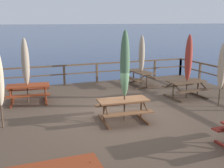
{
  "coord_description": "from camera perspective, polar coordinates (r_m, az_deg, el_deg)",
  "views": [
    {
      "loc": [
        -3.72,
        -8.82,
        4.21
      ],
      "look_at": [
        0.0,
        0.87,
        1.8
      ],
      "focal_mm": 44.0,
      "sensor_mm": 36.0,
      "label": 1
    }
  ],
  "objects": [
    {
      "name": "patio_umbrella_short_front",
      "position": [
        11.62,
        21.89,
        3.37
      ],
      "size": [
        0.32,
        0.32,
        2.58
      ],
      "color": "#4C3828",
      "rests_on": "wooden_deck"
    },
    {
      "name": "patio_umbrella_tall_back_right",
      "position": [
        11.85,
        -17.56,
        4.35
      ],
      "size": [
        0.32,
        0.32,
        2.73
      ],
      "color": "#4C3828",
      "rests_on": "wooden_deck"
    },
    {
      "name": "patio_umbrella_short_mid",
      "position": [
        14.55,
        6.19,
        6.25
      ],
      "size": [
        0.32,
        0.32,
        2.67
      ],
      "color": "#4C3828",
      "rests_on": "wooden_deck"
    },
    {
      "name": "picnic_table_mid_right",
      "position": [
        12.81,
        15.14,
        -0.28
      ],
      "size": [
        1.76,
        1.45,
        0.78
      ],
      "color": "brown",
      "rests_on": "wooden_deck"
    },
    {
      "name": "picnic_table_front_right",
      "position": [
        14.77,
        5.85,
        1.85
      ],
      "size": [
        1.53,
        1.84,
        0.78
      ],
      "color": "brown",
      "rests_on": "wooden_deck"
    },
    {
      "name": "patio_umbrella_tall_back_left",
      "position": [
        9.19,
        2.7,
        4.13
      ],
      "size": [
        0.32,
        0.32,
        3.13
      ],
      "color": "#4C3828",
      "rests_on": "wooden_deck"
    },
    {
      "name": "picnic_table_back_left",
      "position": [
        9.51,
        2.31,
        -4.43
      ],
      "size": [
        1.83,
        1.52,
        0.78
      ],
      "color": "brown",
      "rests_on": "wooden_deck"
    },
    {
      "name": "picnic_table_mid_left",
      "position": [
        12.13,
        -16.99,
        -1.14
      ],
      "size": [
        1.88,
        1.57,
        0.78
      ],
      "color": "#993819",
      "rests_on": "wooden_deck"
    },
    {
      "name": "patio_umbrella_tall_mid_left",
      "position": [
        12.54,
        15.62,
        5.21
      ],
      "size": [
        0.32,
        0.32,
        2.83
      ],
      "color": "#4C3828",
      "rests_on": "wooden_deck"
    },
    {
      "name": "wooden_deck",
      "position": [
        10.3,
        1.76,
        -8.63
      ],
      "size": [
        13.3,
        11.65,
        0.8
      ],
      "primitive_type": "cube",
      "color": "brown",
      "rests_on": "ground"
    },
    {
      "name": "railing_waterside_far",
      "position": [
        15.2,
        -6.5,
        2.91
      ],
      "size": [
        13.1,
        0.1,
        1.09
      ],
      "color": "brown",
      "rests_on": "wooden_deck"
    },
    {
      "name": "ground_plane",
      "position": [
        10.46,
        1.74,
        -10.66
      ],
      "size": [
        600.0,
        600.0,
        0.0
      ],
      "primitive_type": "plane",
      "color": "navy"
    }
  ]
}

